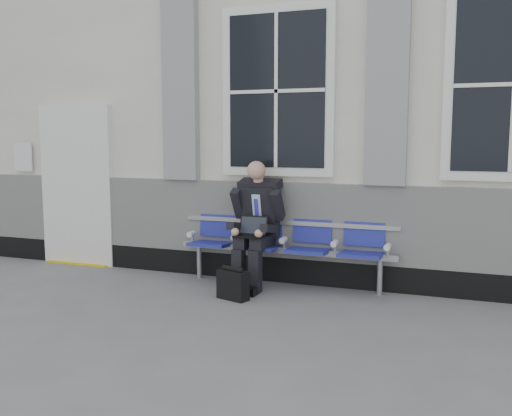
% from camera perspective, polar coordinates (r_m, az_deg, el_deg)
% --- Properties ---
extents(ground, '(70.00, 70.00, 0.00)m').
position_cam_1_polar(ground, '(5.20, 20.25, -12.73)').
color(ground, slate).
rests_on(ground, ground).
extents(station_building, '(14.40, 4.40, 4.49)m').
position_cam_1_polar(station_building, '(8.39, 20.93, 10.03)').
color(station_building, silver).
rests_on(station_building, ground).
extents(bench, '(2.60, 0.47, 0.91)m').
position_cam_1_polar(bench, '(6.64, 2.94, -3.10)').
color(bench, '#9EA0A3').
rests_on(bench, ground).
extents(businessman, '(0.60, 0.80, 1.46)m').
position_cam_1_polar(businessman, '(6.57, 0.06, -1.15)').
color(businessman, black).
rests_on(businessman, ground).
extents(briefcase, '(0.38, 0.25, 0.36)m').
position_cam_1_polar(briefcase, '(6.14, -2.32, -7.63)').
color(briefcase, black).
rests_on(briefcase, ground).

